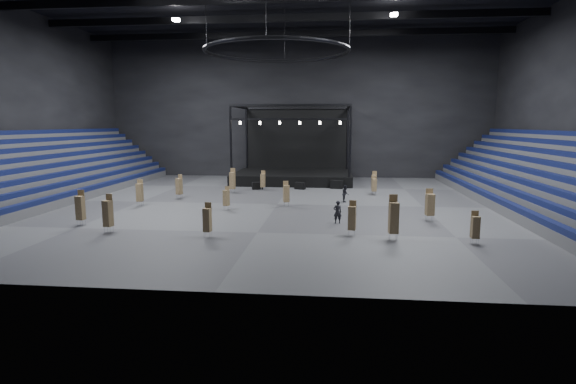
# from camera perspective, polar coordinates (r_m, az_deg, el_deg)

# --- Properties ---
(floor) EXTENTS (50.00, 50.00, 0.00)m
(floor) POSITION_cam_1_polar(r_m,az_deg,el_deg) (39.45, -1.34, -1.55)
(floor) COLOR #4B4B4D
(floor) RESTS_ON ground
(wall_back) EXTENTS (50.00, 0.20, 18.00)m
(wall_back) POSITION_cam_1_polar(r_m,az_deg,el_deg) (59.75, 1.18, 10.57)
(wall_back) COLOR black
(wall_back) RESTS_ON ground
(wall_front) EXTENTS (50.00, 0.20, 18.00)m
(wall_front) POSITION_cam_1_polar(r_m,az_deg,el_deg) (18.30, -9.96, 14.87)
(wall_front) COLOR black
(wall_front) RESTS_ON ground
(wall_left) EXTENTS (0.20, 42.00, 18.00)m
(wall_left) POSITION_cam_1_polar(r_m,az_deg,el_deg) (48.78, -32.44, 9.69)
(wall_left) COLOR black
(wall_left) RESTS_ON ground
(bleachers_left) EXTENTS (7.20, 40.00, 6.40)m
(bleachers_left) POSITION_cam_1_polar(r_m,az_deg,el_deg) (47.79, -29.79, 1.19)
(bleachers_left) COLOR #515053
(bleachers_left) RESTS_ON floor
(bleachers_right) EXTENTS (7.20, 40.00, 6.40)m
(bleachers_right) POSITION_cam_1_polar(r_m,az_deg,el_deg) (42.87, 30.71, 0.39)
(bleachers_right) COLOR #515053
(bleachers_right) RESTS_ON floor
(stage) EXTENTS (14.00, 10.00, 9.20)m
(stage) POSITION_cam_1_polar(r_m,az_deg,el_deg) (55.25, 0.75, 2.89)
(stage) COLOR black
(stage) RESTS_ON floor
(truss_ring) EXTENTS (12.30, 12.30, 5.15)m
(truss_ring) POSITION_cam_1_polar(r_m,az_deg,el_deg) (39.29, -1.41, 17.45)
(truss_ring) COLOR black
(truss_ring) RESTS_ON ceiling
(flight_case_left) EXTENTS (1.28, 0.91, 0.77)m
(flight_case_left) POSITION_cam_1_polar(r_m,az_deg,el_deg) (48.42, -3.89, 0.79)
(flight_case_left) COLOR black
(flight_case_left) RESTS_ON floor
(flight_case_mid) EXTENTS (1.25, 0.90, 0.75)m
(flight_case_mid) POSITION_cam_1_polar(r_m,az_deg,el_deg) (48.41, 1.53, 0.79)
(flight_case_mid) COLOR black
(flight_case_mid) RESTS_ON floor
(flight_case_right) EXTENTS (1.47, 0.92, 0.91)m
(flight_case_right) POSITION_cam_1_polar(r_m,az_deg,el_deg) (49.17, 6.20, 0.97)
(flight_case_right) COLOR black
(flight_case_right) RESTS_ON floor
(chair_stack_0) EXTENTS (0.54, 0.54, 1.94)m
(chair_stack_0) POSITION_cam_1_polar(r_m,az_deg,el_deg) (37.00, -7.84, -0.69)
(chair_stack_0) COLOR silver
(chair_stack_0) RESTS_ON floor
(chair_stack_1) EXTENTS (0.54, 0.54, 2.24)m
(chair_stack_1) POSITION_cam_1_polar(r_m,az_deg,el_deg) (28.45, 8.14, -3.22)
(chair_stack_1) COLOR silver
(chair_stack_1) RESTS_ON floor
(chair_stack_2) EXTENTS (0.53, 0.53, 2.30)m
(chair_stack_2) POSITION_cam_1_polar(r_m,az_deg,el_deg) (40.39, -18.32, -0.01)
(chair_stack_2) COLOR silver
(chair_stack_2) RESTS_ON floor
(chair_stack_3) EXTENTS (0.56, 0.56, 2.30)m
(chair_stack_3) POSITION_cam_1_polar(r_m,az_deg,el_deg) (45.79, 10.87, 1.23)
(chair_stack_3) COLOR silver
(chair_stack_3) RESTS_ON floor
(chair_stack_4) EXTENTS (0.50, 0.50, 2.47)m
(chair_stack_4) POSITION_cam_1_polar(r_m,az_deg,el_deg) (34.16, -24.87, -1.77)
(chair_stack_4) COLOR silver
(chair_stack_4) RESTS_ON floor
(chair_stack_5) EXTENTS (0.59, 0.59, 2.51)m
(chair_stack_5) POSITION_cam_1_polar(r_m,az_deg,el_deg) (31.23, -21.90, -2.46)
(chair_stack_5) COLOR silver
(chair_stack_5) RESTS_ON floor
(chair_stack_6) EXTENTS (0.50, 0.50, 2.18)m
(chair_stack_6) POSITION_cam_1_polar(r_m,az_deg,el_deg) (28.25, -10.21, -3.43)
(chair_stack_6) COLOR silver
(chair_stack_6) RESTS_ON floor
(chair_stack_7) EXTENTS (0.63, 0.63, 2.38)m
(chair_stack_7) POSITION_cam_1_polar(r_m,az_deg,el_deg) (33.85, 17.58, -1.47)
(chair_stack_7) COLOR silver
(chair_stack_7) RESTS_ON floor
(chair_stack_8) EXTENTS (0.49, 0.49, 1.92)m
(chair_stack_8) POSITION_cam_1_polar(r_m,az_deg,el_deg) (45.18, 10.89, 0.91)
(chair_stack_8) COLOR silver
(chair_stack_8) RESTS_ON floor
(chair_stack_9) EXTENTS (0.48, 0.48, 2.10)m
(chair_stack_9) POSITION_cam_1_polar(r_m,az_deg,el_deg) (47.49, -3.21, 1.52)
(chair_stack_9) COLOR silver
(chair_stack_9) RESTS_ON floor
(chair_stack_10) EXTENTS (0.60, 0.60, 2.17)m
(chair_stack_10) POSITION_cam_1_polar(r_m,az_deg,el_deg) (38.23, -0.22, -0.14)
(chair_stack_10) COLOR silver
(chair_stack_10) RESTS_ON floor
(chair_stack_11) EXTENTS (0.63, 0.63, 2.28)m
(chair_stack_11) POSITION_cam_1_polar(r_m,az_deg,el_deg) (43.50, -13.66, 0.75)
(chair_stack_11) COLOR silver
(chair_stack_11) RESTS_ON floor
(chair_stack_12) EXTENTS (0.60, 0.60, 2.79)m
(chair_stack_12) POSITION_cam_1_polar(r_m,az_deg,el_deg) (27.76, 13.26, -3.11)
(chair_stack_12) COLOR silver
(chair_stack_12) RESTS_ON floor
(chair_stack_13) EXTENTS (0.56, 0.56, 2.53)m
(chair_stack_13) POSITION_cam_1_polar(r_m,az_deg,el_deg) (46.06, -7.07, 1.51)
(chair_stack_13) COLOR silver
(chair_stack_13) RESTS_ON floor
(chair_stack_14) EXTENTS (0.45, 0.45, 1.97)m
(chair_stack_14) POSITION_cam_1_polar(r_m,az_deg,el_deg) (28.42, 22.68, -4.08)
(chair_stack_14) COLOR silver
(chair_stack_14) RESTS_ON floor
(man_center) EXTENTS (0.66, 0.49, 1.63)m
(man_center) POSITION_cam_1_polar(r_m,az_deg,el_deg) (31.92, 6.31, -2.54)
(man_center) COLOR black
(man_center) RESTS_ON floor
(crew_member) EXTENTS (0.61, 0.77, 1.54)m
(crew_member) POSITION_cam_1_polar(r_m,az_deg,el_deg) (40.71, 7.30, -0.20)
(crew_member) COLOR black
(crew_member) RESTS_ON floor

